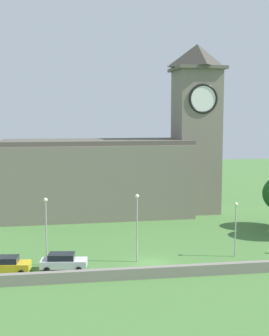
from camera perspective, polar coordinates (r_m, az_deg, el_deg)
The scene contains 8 objects.
ground_plane at distance 64.83m, azimuth -0.40°, elevation -7.68°, with size 200.00×200.00×0.00m, color #477538.
church at distance 73.80m, azimuth -1.64°, elevation 0.33°, with size 35.33×12.12×27.44m.
quay_barrier at distance 46.32m, azimuth 3.20°, elevation -12.79°, with size 44.33×0.70×1.11m, color gray.
car_yellow at distance 49.14m, azimuth -15.53°, elevation -11.51°, with size 4.62×2.65×1.69m.
car_white at distance 48.82m, azimuth -8.85°, elevation -11.43°, with size 4.94×2.72×1.75m.
streetlamp_west_mid at distance 49.53m, azimuth -10.96°, elevation -6.46°, with size 0.44×0.44×7.31m.
streetlamp_central at distance 49.78m, azimuth 0.31°, elevation -6.15°, with size 0.44×0.44×7.49m.
streetlamp_east_mid at distance 53.04m, azimuth 12.47°, elevation -6.31°, with size 0.44×0.44×6.24m.
Camera 1 is at (-9.17, -47.21, 15.76)m, focal length 49.00 mm.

